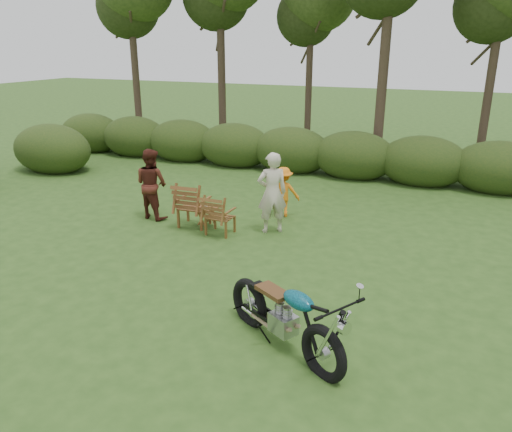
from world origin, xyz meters
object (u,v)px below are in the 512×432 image
at_px(motorcycle, 283,346).
at_px(lawn_chair_right, 221,233).
at_px(side_table, 206,217).
at_px(lawn_chair_left, 195,226).
at_px(child, 283,216).
at_px(cup, 205,206).
at_px(adult_a, 272,231).
at_px(adult_b, 154,217).

height_order(motorcycle, lawn_chair_right, motorcycle).
height_order(lawn_chair_right, side_table, side_table).
height_order(lawn_chair_left, child, child).
xyz_separation_m(lawn_chair_right, cup, (-0.46, 0.18, 0.52)).
xyz_separation_m(motorcycle, side_table, (-3.16, 3.66, 0.23)).
relative_size(motorcycle, lawn_chair_left, 2.12).
relative_size(side_table, cup, 3.54).
relative_size(motorcycle, child, 1.83).
height_order(lawn_chair_left, adult_a, adult_a).
relative_size(lawn_chair_left, adult_b, 0.62).
bearing_deg(lawn_chair_right, child, -116.37).
distance_m(side_table, adult_a, 1.49).
bearing_deg(child, cup, 27.80).
height_order(lawn_chair_right, child, child).
relative_size(lawn_chair_right, child, 0.75).
distance_m(lawn_chair_right, adult_a, 1.12).
bearing_deg(lawn_chair_left, cup, 171.35).
distance_m(motorcycle, adult_b, 5.94).
relative_size(cup, adult_b, 0.08).
bearing_deg(lawn_chair_right, side_table, -24.81).
xyz_separation_m(adult_b, child, (2.76, 1.29, 0.00)).
bearing_deg(adult_a, child, -116.90).
distance_m(lawn_chair_left, side_table, 0.37).
distance_m(side_table, cup, 0.29).
height_order(side_table, cup, cup).
height_order(lawn_chair_left, side_table, lawn_chair_left).
bearing_deg(adult_b, side_table, -172.63).
xyz_separation_m(lawn_chair_left, adult_a, (1.72, 0.34, 0.00)).
xyz_separation_m(side_table, adult_a, (1.44, 0.32, -0.23)).
bearing_deg(side_table, motorcycle, -49.19).
height_order(adult_b, child, adult_b).
distance_m(lawn_chair_left, adult_b, 1.17).
xyz_separation_m(side_table, child, (1.31, 1.38, -0.23)).
relative_size(motorcycle, side_table, 4.65).
xyz_separation_m(cup, adult_b, (-1.46, 0.14, -0.52)).
bearing_deg(child, lawn_chair_left, 21.60).
distance_m(cup, adult_a, 1.57).
relative_size(adult_a, child, 1.48).
relative_size(motorcycle, adult_a, 1.23).
bearing_deg(lawn_chair_left, motorcycle, 129.51).
distance_m(lawn_chair_right, lawn_chair_left, 0.78).
distance_m(cup, child, 2.00).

